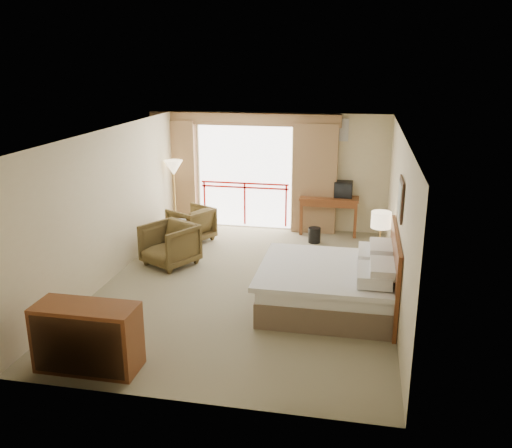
% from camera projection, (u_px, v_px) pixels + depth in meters
% --- Properties ---
extents(floor, '(7.00, 7.00, 0.00)m').
position_uv_depth(floor, '(248.00, 285.00, 9.63)').
color(floor, gray).
rests_on(floor, ground).
extents(ceiling, '(7.00, 7.00, 0.00)m').
position_uv_depth(ceiling, '(247.00, 132.00, 8.84)').
color(ceiling, white).
rests_on(ceiling, wall_back).
extents(wall_back, '(5.00, 0.00, 5.00)m').
position_uv_depth(wall_back, '(279.00, 172.00, 12.52)').
color(wall_back, beige).
rests_on(wall_back, ground).
extents(wall_front, '(5.00, 0.00, 5.00)m').
position_uv_depth(wall_front, '(181.00, 296.00, 5.95)').
color(wall_front, beige).
rests_on(wall_front, ground).
extents(wall_left, '(0.00, 7.00, 7.00)m').
position_uv_depth(wall_left, '(111.00, 205.00, 9.69)').
color(wall_left, beige).
rests_on(wall_left, ground).
extents(wall_right, '(0.00, 7.00, 7.00)m').
position_uv_depth(wall_right, '(398.00, 220.00, 8.77)').
color(wall_right, beige).
rests_on(wall_right, ground).
extents(balcony_door, '(2.40, 0.00, 2.40)m').
position_uv_depth(balcony_door, '(245.00, 177.00, 12.69)').
color(balcony_door, white).
rests_on(balcony_door, wall_back).
extents(balcony_railing, '(2.09, 0.03, 1.02)m').
position_uv_depth(balcony_railing, '(245.00, 193.00, 12.78)').
color(balcony_railing, red).
rests_on(balcony_railing, wall_back).
extents(curtain_left, '(1.00, 0.26, 2.50)m').
position_uv_depth(curtain_left, '(176.00, 173.00, 12.86)').
color(curtain_left, brown).
rests_on(curtain_left, wall_back).
extents(curtain_right, '(1.00, 0.26, 2.50)m').
position_uv_depth(curtain_right, '(315.00, 179.00, 12.25)').
color(curtain_right, brown).
rests_on(curtain_right, wall_back).
extents(valance, '(4.40, 0.22, 0.28)m').
position_uv_depth(valance, '(243.00, 119.00, 12.20)').
color(valance, brown).
rests_on(valance, wall_back).
extents(hvac_vent, '(0.50, 0.04, 0.50)m').
position_uv_depth(hvac_vent, '(337.00, 130.00, 11.96)').
color(hvac_vent, silver).
rests_on(hvac_vent, wall_back).
extents(bed, '(2.13, 2.06, 0.97)m').
position_uv_depth(bed, '(331.00, 285.00, 8.68)').
color(bed, brown).
rests_on(bed, floor).
extents(headboard, '(0.06, 2.10, 1.30)m').
position_uv_depth(headboard, '(394.00, 273.00, 8.42)').
color(headboard, '#622D16').
rests_on(headboard, wall_right).
extents(framed_art, '(0.04, 0.72, 0.60)m').
position_uv_depth(framed_art, '(401.00, 199.00, 8.07)').
color(framed_art, black).
rests_on(framed_art, wall_right).
extents(nightstand, '(0.46, 0.55, 0.66)m').
position_uv_depth(nightstand, '(378.00, 265.00, 9.65)').
color(nightstand, '#622D16').
rests_on(nightstand, floor).
extents(table_lamp, '(0.35, 0.35, 0.62)m').
position_uv_depth(table_lamp, '(381.00, 221.00, 9.46)').
color(table_lamp, tan).
rests_on(table_lamp, nightstand).
extents(phone, '(0.22, 0.19, 0.09)m').
position_uv_depth(phone, '(377.00, 248.00, 9.41)').
color(phone, black).
rests_on(phone, nightstand).
extents(desk, '(1.32, 0.64, 0.86)m').
position_uv_depth(desk, '(329.00, 204.00, 12.38)').
color(desk, '#622D16').
rests_on(desk, floor).
extents(tv, '(0.40, 0.32, 0.37)m').
position_uv_depth(tv, '(343.00, 189.00, 12.16)').
color(tv, black).
rests_on(tv, desk).
extents(coffee_maker, '(0.13, 0.13, 0.24)m').
position_uv_depth(coffee_maker, '(314.00, 191.00, 12.30)').
color(coffee_maker, black).
rests_on(coffee_maker, desk).
extents(cup, '(0.09, 0.09, 0.11)m').
position_uv_depth(cup, '(321.00, 194.00, 12.25)').
color(cup, white).
rests_on(cup, desk).
extents(wastebasket, '(0.30, 0.30, 0.33)m').
position_uv_depth(wastebasket, '(314.00, 235.00, 11.80)').
color(wastebasket, black).
rests_on(wastebasket, floor).
extents(armchair_far, '(1.12, 1.11, 0.75)m').
position_uv_depth(armchair_far, '(192.00, 240.00, 11.99)').
color(armchair_far, '#493A1D').
rests_on(armchair_far, floor).
extents(armchair_near, '(1.21, 1.22, 0.82)m').
position_uv_depth(armchair_near, '(171.00, 264.00, 10.58)').
color(armchair_near, '#493A1D').
rests_on(armchair_near, floor).
extents(side_table, '(0.55, 0.55, 0.60)m').
position_uv_depth(side_table, '(178.00, 230.00, 11.35)').
color(side_table, black).
rests_on(side_table, floor).
extents(book, '(0.25, 0.28, 0.02)m').
position_uv_depth(book, '(178.00, 221.00, 11.29)').
color(book, white).
rests_on(book, side_table).
extents(floor_lamp, '(0.42, 0.42, 1.66)m').
position_uv_depth(floor_lamp, '(174.00, 171.00, 12.24)').
color(floor_lamp, tan).
rests_on(floor_lamp, floor).
extents(dresser, '(1.32, 0.56, 0.88)m').
position_uv_depth(dresser, '(87.00, 337.00, 6.92)').
color(dresser, '#622D16').
rests_on(dresser, floor).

